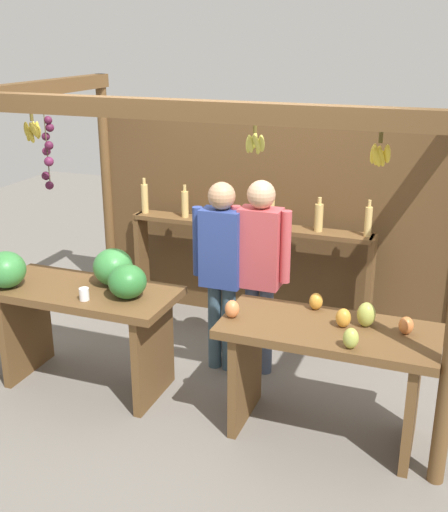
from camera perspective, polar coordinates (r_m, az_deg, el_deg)
The scene contains 7 objects.
ground_plane at distance 5.42m, azimuth 0.72°, elevation -9.47°, with size 12.00×12.00×0.00m, color slate.
market_stall at distance 5.33m, azimuth 2.39°, elevation 5.17°, with size 3.48×2.02×2.24m.
fruit_counter_left at distance 4.90m, azimuth -12.52°, elevation -3.79°, with size 1.45×0.74×1.09m.
fruit_counter_right at distance 4.31m, azimuth 9.25°, elevation -8.75°, with size 1.41×0.64×0.97m.
bottle_shelf_unit at distance 5.75m, azimuth 2.20°, elevation 0.97°, with size 2.24×0.22×1.34m.
vendor_man at distance 4.96m, azimuth -0.21°, elevation -0.47°, with size 0.48×0.21×1.56m.
vendor_woman at distance 4.91m, azimuth 3.23°, elevation -0.49°, with size 0.48×0.21×1.58m.
Camera 1 is at (1.61, -4.46, 2.62)m, focal length 44.77 mm.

